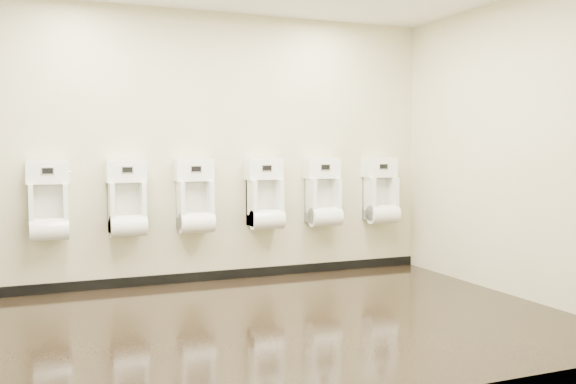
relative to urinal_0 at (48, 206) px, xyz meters
name	(u,v)px	position (x,y,z in m)	size (l,w,h in m)	color
ground	(265,322)	(1.56, -1.62, -0.85)	(5.00, 3.50, 0.00)	black
back_wall	(206,148)	(1.56, 0.13, 0.55)	(5.00, 0.02, 2.80)	beige
front_wall	(378,148)	(1.56, -3.37, 0.55)	(5.00, 0.02, 2.80)	beige
right_wall	(515,148)	(4.06, -1.62, 0.55)	(0.02, 3.50, 2.80)	beige
skirting_back	(208,276)	(1.56, 0.12, -0.80)	(5.00, 0.02, 0.10)	black
urinal_0	(48,206)	(0.00, 0.00, 0.00)	(0.39, 0.30, 0.73)	white
urinal_1	(127,204)	(0.72, 0.00, 0.00)	(0.39, 0.30, 0.73)	white
urinal_2	(195,202)	(1.40, 0.00, 0.00)	(0.39, 0.30, 0.73)	white
urinal_3	(265,199)	(2.16, 0.00, 0.00)	(0.39, 0.30, 0.73)	white
urinal_4	(323,197)	(2.84, 0.00, 0.00)	(0.39, 0.30, 0.73)	white
urinal_5	(381,196)	(3.57, 0.00, 0.00)	(0.39, 0.30, 0.73)	white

